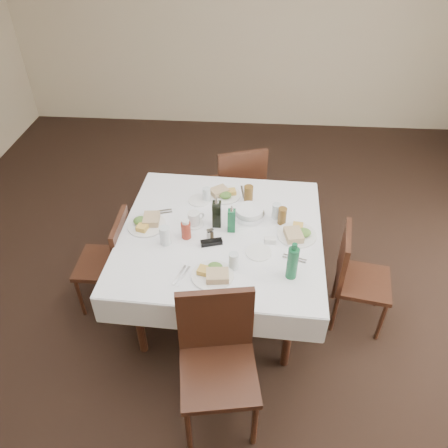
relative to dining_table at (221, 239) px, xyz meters
name	(u,v)px	position (x,y,z in m)	size (l,w,h in m)	color
ground_plane	(229,319)	(0.07, -0.17, -0.69)	(7.00, 7.00, 0.00)	black
room_shell	(231,119)	(0.07, -0.17, 1.02)	(6.04, 7.04, 2.80)	beige
dining_table	(221,239)	(0.00, 0.00, 0.00)	(1.49, 1.49, 0.76)	black
chair_north	(239,185)	(0.09, 0.96, -0.16)	(0.56, 0.56, 0.93)	black
chair_south	(217,353)	(0.04, -0.86, -0.14)	(0.52, 0.52, 0.95)	black
chair_east	(354,273)	(0.98, -0.06, -0.22)	(0.45, 0.45, 0.83)	black
chair_west	(112,257)	(-0.83, -0.03, -0.21)	(0.40, 0.40, 0.84)	black
meal_north	(224,194)	(-0.01, 0.44, 0.10)	(0.26, 0.26, 0.06)	white
meal_south	(214,274)	(-0.01, -0.45, 0.10)	(0.27, 0.27, 0.06)	white
meal_east	(297,234)	(0.54, -0.02, 0.10)	(0.28, 0.28, 0.06)	white
meal_west	(147,223)	(-0.54, 0.03, 0.10)	(0.28, 0.28, 0.06)	white
side_plate_a	(199,200)	(-0.20, 0.36, 0.08)	(0.17, 0.17, 0.01)	white
side_plate_b	(258,252)	(0.27, -0.21, 0.08)	(0.18, 0.18, 0.01)	white
water_n	(207,194)	(-0.14, 0.37, 0.13)	(0.06, 0.06, 0.11)	silver
water_s	(234,261)	(0.11, -0.36, 0.13)	(0.06, 0.06, 0.12)	silver
water_e	(276,211)	(0.40, 0.19, 0.13)	(0.06, 0.06, 0.12)	silver
water_w	(165,236)	(-0.37, -0.15, 0.14)	(0.07, 0.07, 0.14)	silver
iced_tea_a	(249,194)	(0.18, 0.37, 0.15)	(0.07, 0.07, 0.15)	brown
iced_tea_b	(282,216)	(0.43, 0.13, 0.14)	(0.06, 0.06, 0.13)	brown
bread_basket	(249,213)	(0.20, 0.18, 0.11)	(0.23, 0.23, 0.07)	silver
oil_cruet_dark	(217,213)	(-0.03, 0.07, 0.19)	(0.06, 0.06, 0.26)	black
oil_cruet_green	(232,220)	(0.07, 0.02, 0.17)	(0.05, 0.05, 0.23)	#166036
ketchup_bottle	(186,229)	(-0.24, -0.08, 0.14)	(0.07, 0.07, 0.15)	maroon
salt_shaker	(209,234)	(-0.08, -0.08, 0.11)	(0.03, 0.03, 0.08)	white
pepper_shaker	(211,234)	(-0.06, -0.08, 0.11)	(0.03, 0.03, 0.08)	#3E3121
coffee_mug	(194,219)	(-0.20, 0.07, 0.12)	(0.14, 0.14, 0.10)	white
sunglasses	(211,242)	(-0.05, -0.14, 0.09)	(0.16, 0.09, 0.03)	black
green_bottle	(292,262)	(0.48, -0.41, 0.19)	(0.07, 0.07, 0.27)	#166036
sugar_caddy	(270,240)	(0.35, -0.10, 0.09)	(0.08, 0.05, 0.04)	white
cutlery_n	(244,192)	(0.15, 0.50, 0.08)	(0.07, 0.18, 0.01)	silver
cutlery_s	(181,276)	(-0.22, -0.46, 0.08)	(0.10, 0.19, 0.01)	silver
cutlery_e	(294,259)	(0.51, -0.25, 0.08)	(0.16, 0.09, 0.01)	silver
cutlery_w	(159,213)	(-0.49, 0.18, 0.08)	(0.21, 0.11, 0.01)	silver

